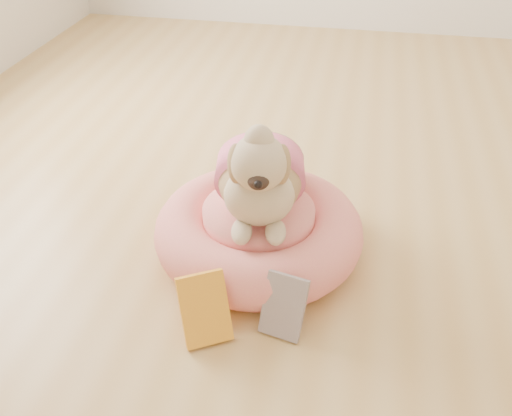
% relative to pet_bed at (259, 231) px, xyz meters
% --- Properties ---
extents(floor, '(4.50, 4.50, 0.00)m').
position_rel_pet_bed_xyz_m(floor, '(0.11, 0.42, -0.09)').
color(floor, tan).
rests_on(floor, ground).
extents(pet_bed, '(0.75, 0.75, 0.19)m').
position_rel_pet_bed_xyz_m(pet_bed, '(0.00, 0.00, 0.00)').
color(pet_bed, '#ED5C70').
rests_on(pet_bed, floor).
extents(dog, '(0.46, 0.60, 0.40)m').
position_rel_pet_bed_xyz_m(dog, '(0.00, 0.01, 0.30)').
color(dog, brown).
rests_on(dog, pet_bed).
extents(book_yellow, '(0.19, 0.18, 0.21)m').
position_rel_pet_bed_xyz_m(book_yellow, '(-0.08, -0.43, 0.01)').
color(book_yellow, yellow).
rests_on(book_yellow, floor).
extents(book_white, '(0.15, 0.13, 0.19)m').
position_rel_pet_bed_xyz_m(book_white, '(0.15, -0.36, 0.00)').
color(book_white, white).
rests_on(book_white, floor).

